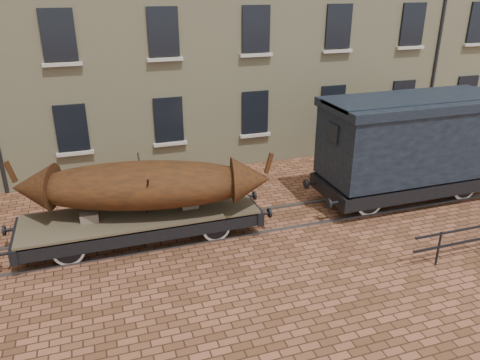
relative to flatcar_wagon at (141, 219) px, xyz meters
name	(u,v)px	position (x,y,z in m)	size (l,w,h in m)	color
ground	(278,219)	(4.29, 0.00, -0.71)	(90.00, 90.00, 0.00)	#502F1C
rail_track	(278,218)	(4.29, 0.00, -0.68)	(30.00, 1.52, 0.06)	#59595E
flatcar_wagon	(141,219)	(0.00, 0.00, 0.00)	(7.51, 2.04, 1.13)	#4D412D
iron_boat	(144,185)	(0.16, 0.00, 1.05)	(7.26, 3.38, 1.72)	#4A240C
goods_van	(413,137)	(9.08, 0.00, 1.55)	(6.97, 2.54, 3.61)	black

